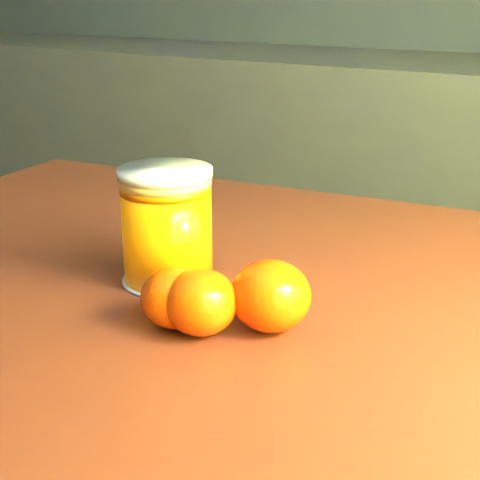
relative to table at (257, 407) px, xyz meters
The scene contains 6 objects.
kitchen_counter 1.68m from the table, 126.18° to the left, with size 3.15×0.60×0.90m, color #4D4E52.
table is the anchor object (origin of this frame).
juice_glass 0.19m from the table, behind, with size 0.09×0.09×0.11m.
orange_front 0.14m from the table, 41.94° to the right, with size 0.07×0.07×0.06m, color #F04304.
orange_back 0.15m from the table, 120.49° to the right, with size 0.06×0.06×0.05m, color #F04304.
orange_extra 0.14m from the table, 102.15° to the right, with size 0.06×0.06×0.05m, color #F04304.
Camera 1 is at (1.27, -0.33, 1.06)m, focal length 50.00 mm.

